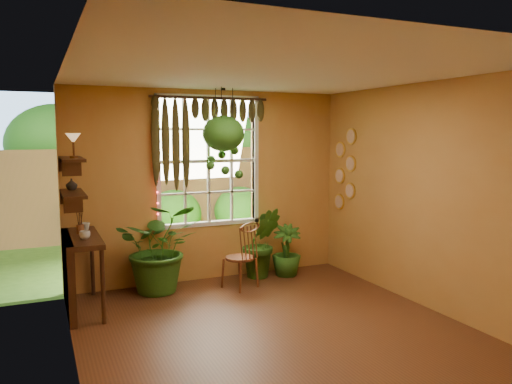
% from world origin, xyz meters
% --- Properties ---
extents(floor, '(4.50, 4.50, 0.00)m').
position_xyz_m(floor, '(0.00, 0.00, 0.00)').
color(floor, '#562D18').
rests_on(floor, ground).
extents(ceiling, '(4.50, 4.50, 0.00)m').
position_xyz_m(ceiling, '(0.00, 0.00, 2.70)').
color(ceiling, white).
rests_on(ceiling, wall_back).
extents(wall_back, '(4.00, 0.00, 4.00)m').
position_xyz_m(wall_back, '(0.00, 2.25, 1.35)').
color(wall_back, '#BA863F').
rests_on(wall_back, floor).
extents(wall_left, '(0.00, 4.50, 4.50)m').
position_xyz_m(wall_left, '(-2.00, 0.00, 1.35)').
color(wall_left, '#BA863F').
rests_on(wall_left, floor).
extents(wall_right, '(0.00, 4.50, 4.50)m').
position_xyz_m(wall_right, '(2.00, 0.00, 1.35)').
color(wall_right, '#BA863F').
rests_on(wall_right, floor).
extents(window, '(1.52, 0.10, 1.86)m').
position_xyz_m(window, '(0.00, 2.28, 1.70)').
color(window, silver).
rests_on(window, wall_back).
extents(valance_vine, '(1.70, 0.12, 1.10)m').
position_xyz_m(valance_vine, '(-0.08, 2.16, 2.28)').
color(valance_vine, '#3B1E10').
rests_on(valance_vine, window).
extents(string_lights, '(0.03, 0.03, 1.54)m').
position_xyz_m(string_lights, '(-0.76, 2.19, 1.75)').
color(string_lights, '#FF2633').
rests_on(string_lights, window).
extents(wall_plates, '(0.04, 0.32, 1.10)m').
position_xyz_m(wall_plates, '(1.98, 1.79, 1.55)').
color(wall_plates, '#FDF3CE').
rests_on(wall_plates, wall_right).
extents(counter_ledge, '(0.40, 1.20, 0.90)m').
position_xyz_m(counter_ledge, '(-1.91, 1.60, 0.55)').
color(counter_ledge, '#3B1E10').
rests_on(counter_ledge, floor).
extents(shelf_lower, '(0.25, 0.90, 0.04)m').
position_xyz_m(shelf_lower, '(-1.88, 1.60, 1.40)').
color(shelf_lower, '#3B1E10').
rests_on(shelf_lower, wall_left).
extents(shelf_upper, '(0.25, 0.90, 0.04)m').
position_xyz_m(shelf_upper, '(-1.88, 1.60, 1.80)').
color(shelf_upper, '#3B1E10').
rests_on(shelf_upper, wall_left).
extents(backyard, '(14.00, 10.00, 12.00)m').
position_xyz_m(backyard, '(0.24, 6.87, 1.28)').
color(backyard, '#2F5919').
rests_on(backyard, ground).
extents(windsor_chair, '(0.52, 0.53, 1.05)m').
position_xyz_m(windsor_chair, '(0.24, 1.63, 0.30)').
color(windsor_chair, brown).
rests_on(windsor_chair, floor).
extents(potted_plant_left, '(1.26, 1.16, 1.20)m').
position_xyz_m(potted_plant_left, '(-0.80, 1.92, 0.60)').
color(potted_plant_left, '#1E4C14').
rests_on(potted_plant_left, floor).
extents(potted_plant_mid, '(0.65, 0.56, 1.03)m').
position_xyz_m(potted_plant_mid, '(0.70, 1.99, 0.51)').
color(potted_plant_mid, '#1E4C14').
rests_on(potted_plant_mid, floor).
extents(potted_plant_right, '(0.54, 0.54, 0.76)m').
position_xyz_m(potted_plant_right, '(1.07, 1.92, 0.38)').
color(potted_plant_right, '#1E4C14').
rests_on(potted_plant_right, floor).
extents(hanging_basket, '(0.57, 0.57, 1.24)m').
position_xyz_m(hanging_basket, '(0.08, 1.88, 2.01)').
color(hanging_basket, black).
rests_on(hanging_basket, ceiling).
extents(cup_a, '(0.16, 0.16, 0.10)m').
position_xyz_m(cup_a, '(-1.78, 1.38, 0.95)').
color(cup_a, silver).
rests_on(cup_a, counter_ledge).
extents(cup_b, '(0.11, 0.11, 0.09)m').
position_xyz_m(cup_b, '(-1.72, 1.94, 0.95)').
color(cup_b, beige).
rests_on(cup_b, counter_ledge).
extents(brush_jar, '(0.09, 0.09, 0.32)m').
position_xyz_m(brush_jar, '(-1.80, 1.74, 1.03)').
color(brush_jar, brown).
rests_on(brush_jar, counter_ledge).
extents(shelf_vase, '(0.17, 0.17, 0.14)m').
position_xyz_m(shelf_vase, '(-1.87, 1.84, 1.49)').
color(shelf_vase, '#B2AD99').
rests_on(shelf_vase, shelf_lower).
extents(tiffany_lamp, '(0.17, 0.17, 0.28)m').
position_xyz_m(tiffany_lamp, '(-1.86, 1.40, 2.02)').
color(tiffany_lamp, brown).
rests_on(tiffany_lamp, shelf_upper).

